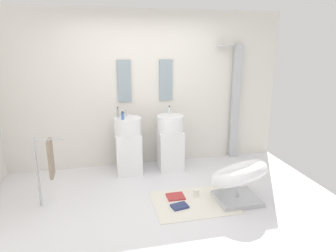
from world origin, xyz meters
name	(u,v)px	position (x,y,z in m)	size (l,w,h in m)	color
ground_plane	(166,209)	(0.00, 0.00, -0.02)	(4.80, 3.60, 0.04)	silver
rear_partition	(145,90)	(0.00, 1.65, 1.30)	(4.80, 0.10, 2.60)	silver
pedestal_sink_left	(128,144)	(-0.35, 1.25, 0.48)	(0.44, 0.44, 1.02)	white
pedestal_sink_right	(170,141)	(0.35, 1.25, 0.48)	(0.44, 0.44, 1.02)	white
vanity_mirror_left	(124,81)	(-0.35, 1.58, 1.47)	(0.22, 0.03, 0.68)	#8C9EA8
vanity_mirror_right	(166,80)	(0.35, 1.58, 1.47)	(0.22, 0.03, 0.68)	#8C9EA8
shower_column	(235,100)	(1.61, 1.53, 1.08)	(0.49, 0.24, 2.05)	#B7BABF
lounge_chair	(238,177)	(0.98, -0.02, 0.35)	(1.09, 1.09, 0.65)	#B7BABF
towel_rack	(49,160)	(-1.44, 0.43, 0.63)	(0.37, 0.22, 0.95)	#B7BABF
area_rug	(194,202)	(0.39, 0.05, 0.01)	(1.07, 0.81, 0.01)	white
magazine_red	(176,197)	(0.18, 0.23, 0.02)	(0.24, 0.21, 0.02)	#B73838
magazine_navy	(180,206)	(0.17, -0.03, 0.02)	(0.21, 0.15, 0.03)	navy
coffee_mug	(196,193)	(0.47, 0.19, 0.06)	(0.08, 0.08, 0.11)	white
soap_bottle_grey	(118,112)	(-0.49, 1.33, 1.00)	(0.04, 0.04, 0.17)	#99999E
soap_bottle_clear	(169,110)	(0.36, 1.36, 0.99)	(0.04, 0.04, 0.14)	silver
soap_bottle_blue	(123,116)	(-0.43, 1.17, 0.98)	(0.05, 0.05, 0.13)	#4C72B7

